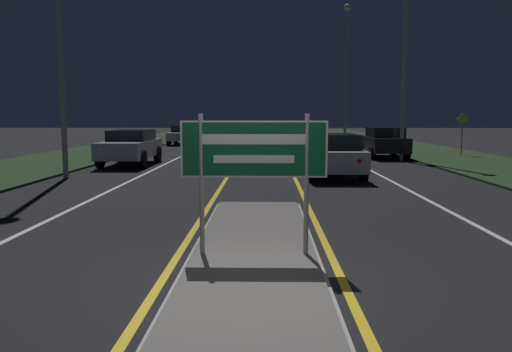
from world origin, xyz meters
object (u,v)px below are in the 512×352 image
streetlight_right_near (406,31)px  car_receding_1 (384,142)px  streetlight_right_far (346,58)px  car_receding_2 (300,137)px  car_approaching_0 (131,146)px  warning_sign (462,130)px  car_receding_0 (331,154)px  highway_sign (254,156)px  car_receding_3 (294,132)px  car_approaching_1 (184,134)px

streetlight_right_near → car_receding_1: size_ratio=2.45×
streetlight_right_far → car_receding_2: streetlight_right_far is taller
car_approaching_0 → warning_sign: size_ratio=2.09×
car_receding_2 → streetlight_right_near: bearing=-65.3°
car_receding_1 → streetlight_right_near: bearing=-78.0°
streetlight_right_far → warning_sign: streetlight_right_far is taller
car_receding_0 → warning_sign: size_ratio=2.09×
car_receding_0 → highway_sign: bearing=-103.4°
car_receding_2 → car_receding_0: bearing=-89.8°
highway_sign → car_receding_1: 18.93m
car_receding_3 → car_approaching_1: size_ratio=0.93×
streetlight_right_near → car_receding_1: (-0.39, 1.83, -5.08)m
car_approaching_0 → car_approaching_1: (-0.27, 15.39, -0.05)m
streetlight_right_near → car_receding_3: streetlight_right_near is taller
streetlight_right_far → car_receding_0: (-3.71, -20.76, -5.62)m
car_approaching_0 → warning_sign: (15.74, 4.63, 0.58)m
highway_sign → car_receding_3: bearing=85.8°
car_approaching_0 → warning_sign: bearing=16.4°
car_approaching_0 → car_approaching_1: size_ratio=0.98×
streetlight_right_far → warning_sign: (4.02, -12.32, -5.00)m
streetlight_right_near → car_receding_0: size_ratio=2.22×
car_approaching_1 → warning_sign: warning_sign is taller
car_approaching_0 → car_receding_2: bearing=54.0°
car_receding_0 → car_approaching_1: (-8.28, 19.20, -0.02)m
streetlight_right_far → car_approaching_1: streetlight_right_far is taller
car_receding_1 → car_receding_3: car_receding_1 is taller
car_receding_2 → car_approaching_0: (-7.95, -10.93, 0.06)m
car_receding_2 → car_approaching_0: 13.52m
highway_sign → streetlight_right_near: streetlight_right_near is taller
warning_sign → car_approaching_1: bearing=146.1°
streetlight_right_near → car_receding_0: streetlight_right_near is taller
streetlight_right_near → highway_sign: bearing=-111.8°
car_receding_1 → car_receding_3: size_ratio=0.95×
car_receding_3 → warning_sign: 17.85m
car_approaching_1 → warning_sign: bearing=-33.9°
car_receding_1 → warning_sign: bearing=9.5°
streetlight_right_far → car_approaching_0: (-11.72, -16.95, -5.59)m
highway_sign → car_approaching_1: (-5.85, 29.38, -0.78)m
car_receding_2 → warning_sign: 10.04m
car_receding_0 → car_approaching_0: (-8.01, 3.81, 0.03)m
car_receding_0 → car_receding_3: bearing=89.8°
streetlight_right_near → car_approaching_0: bearing=-170.1°
highway_sign → streetlight_right_far: (6.14, 30.93, 4.86)m
car_receding_3 → car_approaching_0: bearing=-111.3°
streetlight_right_far → car_receding_1: bearing=-90.4°
streetlight_right_far → car_approaching_0: 21.35m
streetlight_right_far → warning_sign: 13.90m
streetlight_right_near → car_receding_1: 5.41m
car_receding_2 → warning_sign: bearing=-39.0°
highway_sign → car_receding_0: size_ratio=0.46×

